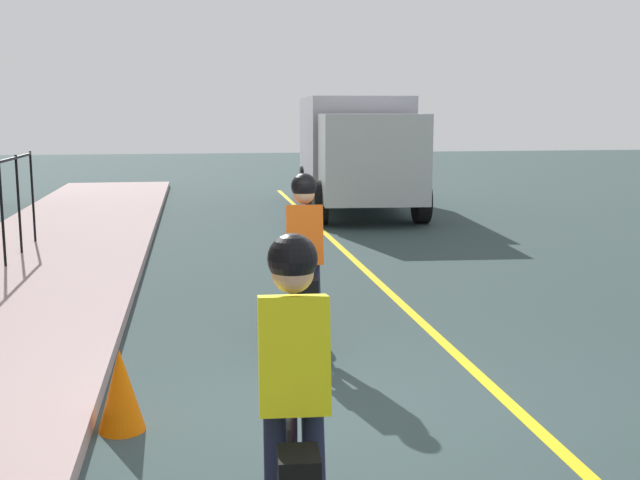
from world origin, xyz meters
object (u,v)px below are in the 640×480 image
at_px(traffic_cone_near, 121,390).
at_px(box_truck_background, 356,147).
at_px(cyclist_follow, 294,407).
at_px(cyclist_lead, 304,263).

bearing_deg(traffic_cone_near, box_truck_background, -19.28).
bearing_deg(box_truck_background, cyclist_follow, -8.88).
bearing_deg(traffic_cone_near, cyclist_lead, -43.15).
height_order(cyclist_lead, cyclist_follow, same).
bearing_deg(cyclist_lead, traffic_cone_near, 140.83).
distance_m(box_truck_background, traffic_cone_near, 13.91).
bearing_deg(traffic_cone_near, cyclist_follow, -151.88).
xyz_separation_m(cyclist_lead, box_truck_background, (11.29, -2.90, 0.64)).
relative_size(cyclist_lead, cyclist_follow, 1.00).
height_order(cyclist_lead, traffic_cone_near, cyclist_lead).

